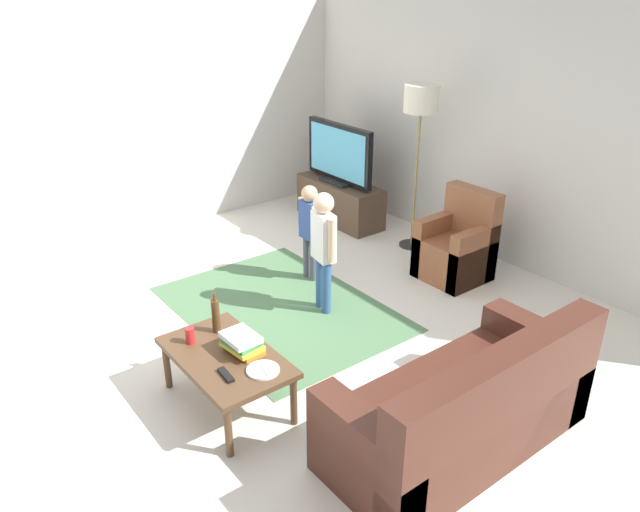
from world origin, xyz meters
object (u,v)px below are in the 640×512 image
soda_can (190,335)px  plate (263,370)px  child_near_tv (310,224)px  child_center (324,242)px  coffee_table (226,360)px  floor_lamp (421,108)px  tv_stand (340,202)px  tv_remote (226,375)px  couch (468,412)px  armchair (458,249)px  book_stack (242,343)px  bottle (216,315)px  tv (339,154)px

soda_can → plate: soda_can is taller
child_near_tv → child_center: 0.65m
coffee_table → plate: size_ratio=4.55×
coffee_table → floor_lamp: bearing=111.4°
child_near_tv → plate: 2.20m
tv_stand → tv_remote: size_ratio=7.06×
coffee_table → tv_remote: tv_remote is taller
couch → plate: couch is taller
armchair → book_stack: size_ratio=3.11×
child_near_tv → coffee_table: size_ratio=0.98×
tv_remote → floor_lamp: bearing=118.9°
couch → plate: bearing=-138.6°
armchair → tv_remote: size_ratio=5.29×
tv_stand → coffee_table: (2.29, -2.89, 0.13)m
child_near_tv → coffee_table: (1.24, -1.65, -0.22)m
couch → book_stack: 1.56m
floor_lamp → coffee_table: size_ratio=1.78×
child_near_tv → coffee_table: child_near_tv is taller
armchair → plate: size_ratio=4.09×
tv_stand → plate: tv_stand is taller
soda_can → plate: (0.60, 0.22, -0.05)m
coffee_table → bottle: bearing=161.6°
book_stack → child_near_tv: bearing=129.9°
book_stack → tv_remote: bearing=-52.7°
child_center → coffee_table: bearing=-64.2°
bottle → plate: bottle is taller
bottle → armchair: bearing=91.6°
tv_stand → bottle: bottle is taller
tv_stand → soda_can: soda_can is taller
tv → couch: 4.11m
book_stack → soda_can: 0.40m
coffee_table → bottle: size_ratio=3.15×
floor_lamp → child_near_tv: size_ratio=1.82×
coffee_table → book_stack: book_stack is taller
book_stack → bottle: size_ratio=0.91×
tv_stand → child_center: size_ratio=1.07×
child_near_tv → tv_stand: bearing=130.3°
book_stack → tv_remote: 0.30m
tv_stand → book_stack: size_ratio=4.15×
couch → soda_can: 1.95m
tv_remote → soda_can: (-0.50, 0.00, 0.05)m
couch → soda_can: size_ratio=15.00×
tv_stand → couch: couch is taller
tv → tv_remote: bearing=-50.0°
floor_lamp → child_center: floor_lamp is taller
couch → coffee_table: bearing=-143.4°
armchair → plate: 2.84m
tv_remote → soda_can: size_ratio=1.42×
child_center → soda_can: child_center is taller
armchair → floor_lamp: bearing=166.8°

